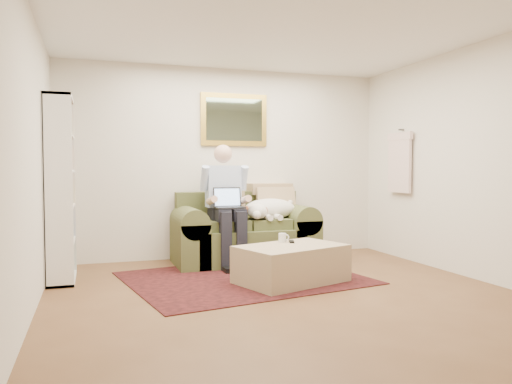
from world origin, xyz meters
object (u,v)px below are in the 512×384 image
sofa (244,238)px  coffee_mug (282,238)px  sleeping_dog (270,209)px  bookshelf (60,189)px  ottoman (291,264)px  seated_man (227,205)px  laptop (228,203)px

sofa → coffee_mug: sofa is taller
sleeping_dog → bookshelf: bearing=-172.9°
sofa → bookshelf: bearing=-169.6°
ottoman → coffee_mug: bearing=92.0°
sofa → coffee_mug: size_ratio=18.21×
sleeping_dog → bookshelf: 2.57m
sofa → coffee_mug: bearing=-83.2°
sofa → sleeping_dog: bearing=-15.7°
sofa → seated_man: 0.55m
sleeping_dog → coffee_mug: 1.02m
coffee_mug → bookshelf: (-2.34, 0.65, 0.55)m
laptop → coffee_mug: 0.98m
coffee_mug → ottoman: bearing=-88.0°
sofa → sleeping_dog: size_ratio=2.43×
laptop → sleeping_dog: laptop is taller
laptop → ottoman: size_ratio=0.32×
coffee_mug → bookshelf: bookshelf is taller
bookshelf → sofa: bearing=10.4°
ottoman → bookshelf: bearing=159.0°
sleeping_dog → ottoman: (-0.19, -1.21, -0.49)m
laptop → bookshelf: size_ratio=0.18×
sofa → sleeping_dog: (0.33, -0.09, 0.38)m
sofa → laptop: laptop is taller
seated_man → ottoman: seated_man is taller
bookshelf → seated_man: bearing=7.0°
seated_man → bookshelf: (-1.94, -0.24, 0.23)m
laptop → ottoman: 1.29m
coffee_mug → bookshelf: 2.49m
sleeping_dog → ottoman: bearing=-99.0°
laptop → bookshelf: bookshelf is taller
laptop → bookshelf: 1.95m
sofa → bookshelf: size_ratio=0.91×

